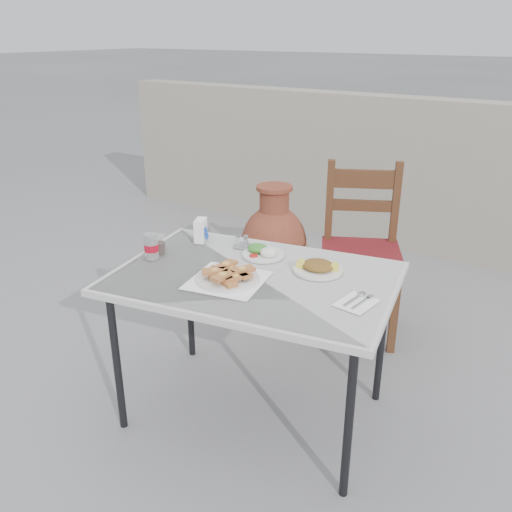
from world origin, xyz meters
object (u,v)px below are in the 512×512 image
Objects in this scene: cafe_table at (254,285)px; salad_rice_plate at (263,252)px; condiment_caddy at (244,243)px; cola_glass at (160,245)px; napkin_holder at (201,230)px; pide_plate at (228,275)px; terracotta_urn at (274,247)px; salad_chopped_plate at (318,267)px; chair at (361,250)px; soda_can at (151,246)px.

cafe_table is 6.68× the size of salad_rice_plate.
cola_glass is at bearing -136.72° from condiment_caddy.
napkin_holder is 0.23m from condiment_caddy.
pide_plate is at bearing -63.43° from napkin_holder.
pide_plate is 0.45× the size of terracotta_urn.
salad_chopped_plate is 0.22× the size of chair.
terracotta_urn is at bearing 117.19° from cafe_table.
cola_glass reaches higher than pide_plate.
salad_chopped_plate is at bearing -107.08° from chair.
napkin_holder is at bearing -149.23° from chair.
chair reaches higher than napkin_holder.
cola_glass is at bearing -175.84° from cafe_table.
cafe_table is 11.14× the size of soda_can.
condiment_caddy is (-0.13, 0.04, 0.00)m from salad_rice_plate.
terracotta_urn is at bearing 92.65° from cola_glass.
salad_rice_plate is 0.20× the size of chair.
chair is at bearing 98.85° from salad_chopped_plate.
terracotta_urn is (-0.07, 1.18, -0.41)m from soda_can.
pide_plate reaches higher than terracotta_urn.
soda_can is 1.18× the size of condiment_caddy.
chair reaches higher than terracotta_urn.
pide_plate is at bearing -0.52° from soda_can.
condiment_caddy is (-0.15, 0.34, -0.01)m from pide_plate.
pide_plate is 2.98× the size of soda_can.
salad_chopped_plate is at bearing 47.29° from pide_plate.
napkin_holder is at bearing 74.07° from cola_glass.
napkin_holder is 0.14× the size of terracotta_urn.
salad_rice_plate is at bearing -127.94° from chair.
condiment_caddy reaches higher than terracotta_urn.
salad_rice_plate is 0.83m from chair.
cola_glass reaches higher than condiment_caddy.
soda_can is 1.05× the size of napkin_holder.
napkin_holder is at bearing -82.56° from terracotta_urn.
pide_plate is at bearing -9.44° from cola_glass.
pide_plate reaches higher than salad_rice_plate.
condiment_caddy reaches higher than salad_chopped_plate.
cola_glass is (-0.71, -0.22, 0.02)m from salad_chopped_plate.
cafe_table is 0.22m from salad_rice_plate.
chair is (0.08, 0.98, -0.15)m from cafe_table.
napkin_holder is at bearing -168.50° from condiment_caddy.
salad_rice_plate is (-0.02, 0.31, -0.01)m from pide_plate.
condiment_caddy is at bearing -68.05° from terracotta_urn.
cola_glass reaches higher than terracotta_urn.
cafe_table is at bearing 61.49° from pide_plate.
cola_glass is (-0.50, -0.04, 0.09)m from cafe_table.
cola_glass is 0.23m from napkin_holder.
chair is (-0.12, 0.80, -0.22)m from salad_chopped_plate.
terracotta_urn is (-0.47, 0.88, -0.37)m from salad_rice_plate.
pide_plate is 4.05× the size of cola_glass.
salad_rice_plate is at bearing 112.61° from cafe_table.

